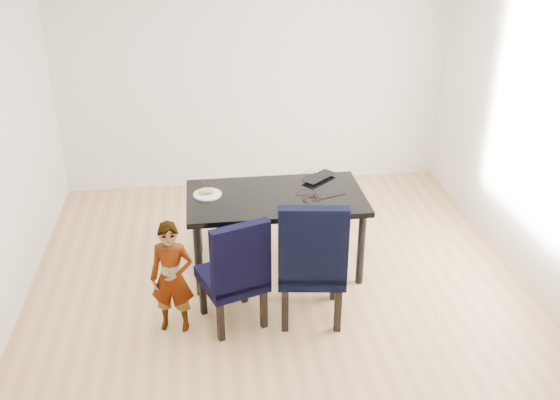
{
  "coord_description": "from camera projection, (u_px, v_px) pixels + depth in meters",
  "views": [
    {
      "loc": [
        -0.63,
        -4.53,
        3.18
      ],
      "look_at": [
        0.0,
        0.2,
        0.85
      ],
      "focal_mm": 40.0,
      "sensor_mm": 36.0,
      "label": 1
    }
  ],
  "objects": [
    {
      "name": "floor",
      "position": [
        283.0,
        297.0,
        5.51
      ],
      "size": [
        4.5,
        5.0,
        0.01
      ],
      "primitive_type": "cube",
      "color": "tan",
      "rests_on": "ground"
    },
    {
      "name": "wall_back",
      "position": [
        253.0,
        74.0,
        7.15
      ],
      "size": [
        4.5,
        0.01,
        2.7
      ],
      "primitive_type": "cube",
      "color": "white",
      "rests_on": "ground"
    },
    {
      "name": "wall_front",
      "position": [
        363.0,
        369.0,
        2.68
      ],
      "size": [
        4.5,
        0.01,
        2.7
      ],
      "primitive_type": "cube",
      "color": "silver",
      "rests_on": "ground"
    },
    {
      "name": "wall_right",
      "position": [
        552.0,
        141.0,
        5.18
      ],
      "size": [
        0.01,
        5.0,
        2.7
      ],
      "primitive_type": "cube",
      "color": "silver",
      "rests_on": "ground"
    },
    {
      "name": "dining_table",
      "position": [
        276.0,
        232.0,
        5.79
      ],
      "size": [
        1.6,
        0.9,
        0.75
      ],
      "primitive_type": "cube",
      "color": "black",
      "rests_on": "floor"
    },
    {
      "name": "chair_left",
      "position": [
        232.0,
        269.0,
        4.99
      ],
      "size": [
        0.61,
        0.62,
        0.99
      ],
      "primitive_type": "cube",
      "rotation": [
        0.0,
        0.0,
        0.34
      ],
      "color": "black",
      "rests_on": "floor"
    },
    {
      "name": "chair_right",
      "position": [
        311.0,
        257.0,
        5.04
      ],
      "size": [
        0.61,
        0.63,
        1.11
      ],
      "primitive_type": "cube",
      "rotation": [
        0.0,
        0.0,
        -0.14
      ],
      "color": "black",
      "rests_on": "floor"
    },
    {
      "name": "child",
      "position": [
        172.0,
        278.0,
        4.91
      ],
      "size": [
        0.38,
        0.29,
        0.96
      ],
      "primitive_type": "imported",
      "rotation": [
        0.0,
        0.0,
        -0.18
      ],
      "color": "orange",
      "rests_on": "floor"
    },
    {
      "name": "plate",
      "position": [
        207.0,
        194.0,
        5.63
      ],
      "size": [
        0.34,
        0.34,
        0.01
      ],
      "primitive_type": "cylinder",
      "rotation": [
        0.0,
        0.0,
        -0.43
      ],
      "color": "white",
      "rests_on": "dining_table"
    },
    {
      "name": "sandwich",
      "position": [
        206.0,
        191.0,
        5.6
      ],
      "size": [
        0.17,
        0.12,
        0.06
      ],
      "primitive_type": "ellipsoid",
      "rotation": [
        0.0,
        0.0,
        -0.38
      ],
      "color": "gold",
      "rests_on": "plate"
    },
    {
      "name": "laptop",
      "position": [
        315.0,
        176.0,
        5.98
      ],
      "size": [
        0.44,
        0.42,
        0.03
      ],
      "primitive_type": "imported",
      "rotation": [
        0.0,
        0.0,
        3.86
      ],
      "color": "black",
      "rests_on": "dining_table"
    },
    {
      "name": "cable_tangle",
      "position": [
        311.0,
        199.0,
        5.55
      ],
      "size": [
        0.2,
        0.2,
        0.01
      ],
      "primitive_type": "torus",
      "rotation": [
        0.0,
        0.0,
        -0.31
      ],
      "color": "black",
      "rests_on": "dining_table"
    }
  ]
}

